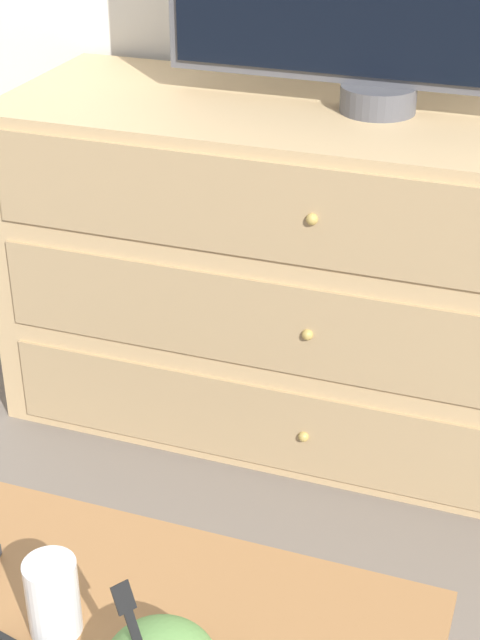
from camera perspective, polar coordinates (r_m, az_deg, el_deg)
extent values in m
plane|color=#70665B|center=(2.74, 4.23, -1.72)|extent=(12.00, 12.00, 0.00)
cube|color=tan|center=(2.27, 5.88, 2.47)|extent=(1.53, 0.54, 0.78)
cube|color=tan|center=(2.18, 3.76, -6.70)|extent=(1.41, 0.01, 0.21)
sphere|color=tan|center=(2.17, 3.72, -6.78)|extent=(0.02, 0.02, 0.02)
cube|color=tan|center=(2.04, 4.00, -0.78)|extent=(1.41, 0.01, 0.21)
sphere|color=tan|center=(2.03, 3.95, -0.86)|extent=(0.02, 0.02, 0.02)
cube|color=tan|center=(1.92, 4.26, 5.94)|extent=(1.41, 0.01, 0.21)
sphere|color=tan|center=(1.92, 4.21, 5.87)|extent=(0.02, 0.02, 0.02)
cylinder|color=#515156|center=(2.13, 8.04, 12.64)|extent=(0.16, 0.16, 0.06)
cube|color=black|center=(1.21, -6.80, -15.75)|extent=(0.03, 0.03, 0.03)
cylinder|color=beige|center=(1.39, -10.75, -16.19)|extent=(0.06, 0.06, 0.07)
cylinder|color=white|center=(1.37, -10.84, -15.54)|extent=(0.07, 0.07, 0.12)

